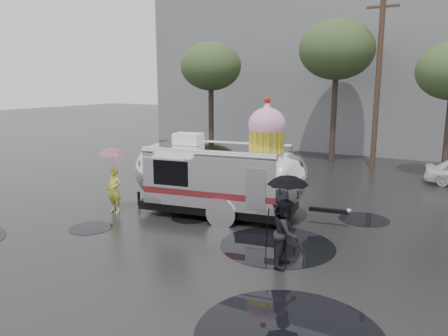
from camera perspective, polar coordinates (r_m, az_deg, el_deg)
The scene contains 13 objects.
ground at distance 12.95m, azimuth -5.04°, elevation -9.75°, with size 120.00×120.00×0.00m, color black.
puddles at distance 11.80m, azimuth -4.22°, elevation -11.87°, with size 13.71×10.42×0.01m.
grey_building at distance 35.68m, azimuth 12.09°, elevation 14.04°, with size 22.00×12.00×13.00m, color #5F5F63.
utility_pole at distance 24.32m, azimuth 19.47°, elevation 10.61°, with size 1.60×0.28×9.00m.
tree_left at distance 26.83m, azimuth -1.73°, elevation 13.09°, with size 3.64×3.64×6.95m.
tree_mid at distance 25.91m, azimuth 14.52°, elevation 14.70°, with size 4.20×4.20×8.03m.
barricade_row at distance 23.83m, azimuth -2.47°, elevation 1.33°, with size 4.30×0.80×1.00m.
airstream_trailer at distance 15.18m, azimuth -0.32°, elevation -0.72°, with size 7.76×3.74×4.22m.
person_left at distance 16.04m, azimuth -14.13°, elevation -2.80°, with size 0.60×0.40×1.66m, color gold.
umbrella_pink at distance 15.81m, azimuth -14.33°, elevation 1.19°, with size 1.22×1.22×2.38m.
person_right at distance 11.24m, azimuth 8.14°, elevation -8.39°, with size 0.84×0.47×1.75m, color black.
umbrella_black at distance 10.92m, azimuth 8.30°, elevation -2.95°, with size 1.25×1.25×2.40m.
tripod at distance 12.25m, azimuth 6.72°, elevation -7.24°, with size 0.55×0.52×1.34m.
Camera 1 is at (6.92, -9.91, 4.64)m, focal length 35.00 mm.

